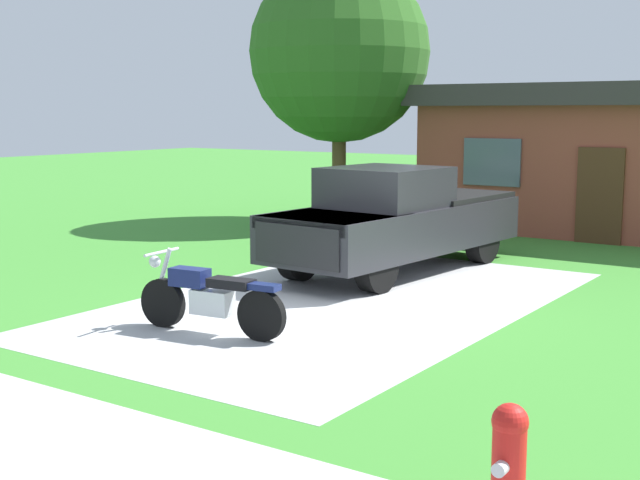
{
  "coord_description": "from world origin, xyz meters",
  "views": [
    {
      "loc": [
        6.9,
        -10.67,
        2.87
      ],
      "look_at": [
        -0.44,
        0.14,
        0.9
      ],
      "focal_mm": 48.01,
      "sensor_mm": 36.0,
      "label": 1
    }
  ],
  "objects_px": {
    "shade_tree": "(339,52)",
    "neighbor_house": "(632,157)",
    "pickup_truck": "(399,218)",
    "fire_hydrant": "(509,464)",
    "motorcycle": "(210,298)"
  },
  "relations": [
    {
      "from": "pickup_truck",
      "to": "fire_hydrant",
      "type": "bearing_deg",
      "value": -56.47
    },
    {
      "from": "fire_hydrant",
      "to": "shade_tree",
      "type": "xyz_separation_m",
      "value": [
        -9.92,
        13.14,
        3.92
      ]
    },
    {
      "from": "pickup_truck",
      "to": "motorcycle",
      "type": "bearing_deg",
      "value": -88.37
    },
    {
      "from": "shade_tree",
      "to": "neighbor_house",
      "type": "height_order",
      "value": "shade_tree"
    },
    {
      "from": "fire_hydrant",
      "to": "shade_tree",
      "type": "relative_size",
      "value": 0.13
    },
    {
      "from": "shade_tree",
      "to": "neighbor_house",
      "type": "bearing_deg",
      "value": 21.88
    },
    {
      "from": "pickup_truck",
      "to": "neighbor_house",
      "type": "height_order",
      "value": "neighbor_house"
    },
    {
      "from": "motorcycle",
      "to": "fire_hydrant",
      "type": "distance_m",
      "value": 5.86
    },
    {
      "from": "motorcycle",
      "to": "pickup_truck",
      "type": "xyz_separation_m",
      "value": [
        -0.15,
        5.32,
        0.48
      ]
    },
    {
      "from": "fire_hydrant",
      "to": "neighbor_house",
      "type": "distance_m",
      "value": 16.21
    },
    {
      "from": "fire_hydrant",
      "to": "neighbor_house",
      "type": "bearing_deg",
      "value": 101.65
    },
    {
      "from": "motorcycle",
      "to": "fire_hydrant",
      "type": "xyz_separation_m",
      "value": [
        5.19,
        -2.74,
        -0.05
      ]
    },
    {
      "from": "shade_tree",
      "to": "motorcycle",
      "type": "bearing_deg",
      "value": -65.53
    },
    {
      "from": "motorcycle",
      "to": "shade_tree",
      "type": "distance_m",
      "value": 12.07
    },
    {
      "from": "fire_hydrant",
      "to": "neighbor_house",
      "type": "xyz_separation_m",
      "value": [
        -3.26,
        15.82,
        1.36
      ]
    }
  ]
}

